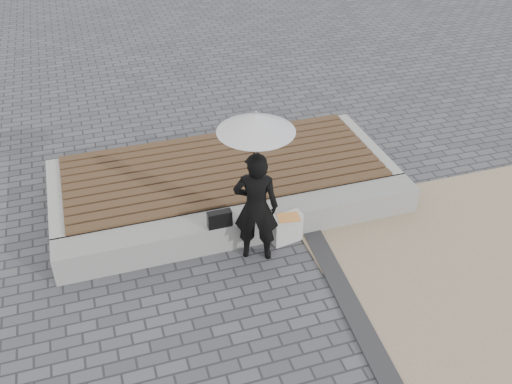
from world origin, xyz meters
TOP-DOWN VIEW (x-y plane):
  - ground at (0.00, 0.00)m, footprint 80.00×80.00m
  - edging_band at (0.75, -0.50)m, footprint 0.61×5.20m
  - seating_ledge at (0.00, 1.60)m, footprint 5.00×0.45m
  - timber_platform at (0.00, 2.80)m, footprint 5.00×2.00m
  - timber_decking at (0.00, 2.80)m, footprint 4.60×2.00m
  - woman at (0.01, 1.20)m, footprint 0.66×0.55m
  - parasol at (0.01, 1.20)m, footprint 0.91×0.91m
  - handbag at (-0.40, 1.44)m, footprint 0.32×0.11m
  - canvas_tote at (0.49, 1.34)m, footprint 0.43×0.24m
  - magazine at (0.49, 1.29)m, footprint 0.32×0.25m

SIDE VIEW (x-z plane):
  - ground at x=0.00m, z-range 0.00..0.00m
  - edging_band at x=0.75m, z-range 0.00..0.04m
  - seating_ledge at x=0.00m, z-range 0.00..0.40m
  - timber_platform at x=0.00m, z-range 0.00..0.40m
  - canvas_tote at x=0.49m, z-range 0.00..0.43m
  - timber_decking at x=0.00m, z-range 0.40..0.44m
  - magazine at x=0.49m, z-range 0.43..0.44m
  - handbag at x=-0.40m, z-range 0.40..0.62m
  - woman at x=0.01m, z-range 0.00..1.55m
  - parasol at x=0.01m, z-range 1.37..2.53m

